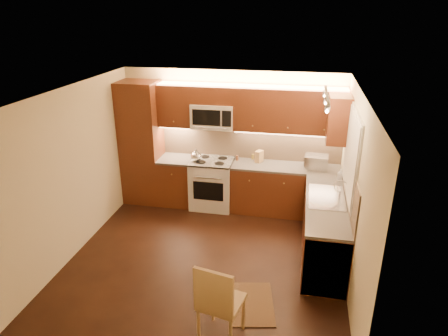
% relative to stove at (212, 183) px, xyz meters
% --- Properties ---
extents(floor, '(4.00, 4.00, 0.01)m').
position_rel_stove_xyz_m(floor, '(0.30, -1.68, -0.46)').
color(floor, black).
rests_on(floor, ground).
extents(ceiling, '(4.00, 4.00, 0.01)m').
position_rel_stove_xyz_m(ceiling, '(0.30, -1.68, 2.04)').
color(ceiling, beige).
rests_on(ceiling, ground).
extents(wall_back, '(4.00, 0.01, 2.50)m').
position_rel_stove_xyz_m(wall_back, '(0.30, 0.32, 0.79)').
color(wall_back, beige).
rests_on(wall_back, ground).
extents(wall_front, '(4.00, 0.01, 2.50)m').
position_rel_stove_xyz_m(wall_front, '(0.30, -3.67, 0.79)').
color(wall_front, beige).
rests_on(wall_front, ground).
extents(wall_left, '(0.01, 4.00, 2.50)m').
position_rel_stove_xyz_m(wall_left, '(-1.70, -1.68, 0.79)').
color(wall_left, beige).
rests_on(wall_left, ground).
extents(wall_right, '(0.01, 4.00, 2.50)m').
position_rel_stove_xyz_m(wall_right, '(2.30, -1.68, 0.79)').
color(wall_right, beige).
rests_on(wall_right, ground).
extents(pantry, '(0.70, 0.60, 2.30)m').
position_rel_stove_xyz_m(pantry, '(-1.35, 0.02, 0.69)').
color(pantry, '#42220E').
rests_on(pantry, floor).
extents(base_cab_back_left, '(0.62, 0.60, 0.86)m').
position_rel_stove_xyz_m(base_cab_back_left, '(-0.69, 0.02, -0.03)').
color(base_cab_back_left, '#42220E').
rests_on(base_cab_back_left, floor).
extents(counter_back_left, '(0.62, 0.60, 0.04)m').
position_rel_stove_xyz_m(counter_back_left, '(-0.69, 0.02, 0.42)').
color(counter_back_left, '#312F2D').
rests_on(counter_back_left, base_cab_back_left).
extents(base_cab_back_right, '(1.92, 0.60, 0.86)m').
position_rel_stove_xyz_m(base_cab_back_right, '(1.34, 0.02, -0.03)').
color(base_cab_back_right, '#42220E').
rests_on(base_cab_back_right, floor).
extents(counter_back_right, '(1.92, 0.60, 0.04)m').
position_rel_stove_xyz_m(counter_back_right, '(1.34, 0.02, 0.42)').
color(counter_back_right, '#312F2D').
rests_on(counter_back_right, base_cab_back_right).
extents(base_cab_right, '(0.60, 2.00, 0.86)m').
position_rel_stove_xyz_m(base_cab_right, '(2.00, -1.28, -0.03)').
color(base_cab_right, '#42220E').
rests_on(base_cab_right, floor).
extents(counter_right, '(0.60, 2.00, 0.04)m').
position_rel_stove_xyz_m(counter_right, '(2.00, -1.28, 0.42)').
color(counter_right, '#312F2D').
rests_on(counter_right, base_cab_right).
extents(dishwasher, '(0.58, 0.60, 0.84)m').
position_rel_stove_xyz_m(dishwasher, '(2.00, -1.98, -0.03)').
color(dishwasher, silver).
rests_on(dishwasher, floor).
extents(backsplash_back, '(3.30, 0.02, 0.60)m').
position_rel_stove_xyz_m(backsplash_back, '(0.65, 0.31, 0.74)').
color(backsplash_back, tan).
rests_on(backsplash_back, wall_back).
extents(backsplash_right, '(0.02, 2.00, 0.60)m').
position_rel_stove_xyz_m(backsplash_right, '(2.29, -1.28, 0.74)').
color(backsplash_right, tan).
rests_on(backsplash_right, wall_right).
extents(upper_cab_back_left, '(0.62, 0.35, 0.75)m').
position_rel_stove_xyz_m(upper_cab_back_left, '(-0.69, 0.15, 1.42)').
color(upper_cab_back_left, '#42220E').
rests_on(upper_cab_back_left, wall_back).
extents(upper_cab_back_right, '(1.92, 0.35, 0.75)m').
position_rel_stove_xyz_m(upper_cab_back_right, '(1.34, 0.15, 1.42)').
color(upper_cab_back_right, '#42220E').
rests_on(upper_cab_back_right, wall_back).
extents(upper_cab_bridge, '(0.76, 0.35, 0.31)m').
position_rel_stove_xyz_m(upper_cab_bridge, '(0.00, 0.15, 1.63)').
color(upper_cab_bridge, '#42220E').
rests_on(upper_cab_bridge, wall_back).
extents(upper_cab_right_corner, '(0.35, 0.50, 0.75)m').
position_rel_stove_xyz_m(upper_cab_right_corner, '(2.12, -0.28, 1.42)').
color(upper_cab_right_corner, '#42220E').
rests_on(upper_cab_right_corner, wall_right).
extents(stove, '(0.76, 0.65, 0.92)m').
position_rel_stove_xyz_m(stove, '(0.00, 0.00, 0.00)').
color(stove, silver).
rests_on(stove, floor).
extents(microwave, '(0.76, 0.38, 0.44)m').
position_rel_stove_xyz_m(microwave, '(0.00, 0.14, 1.26)').
color(microwave, silver).
rests_on(microwave, wall_back).
extents(window_frame, '(0.03, 1.44, 1.24)m').
position_rel_stove_xyz_m(window_frame, '(2.29, -1.12, 1.14)').
color(window_frame, silver).
rests_on(window_frame, wall_right).
extents(window_blinds, '(0.02, 1.36, 1.16)m').
position_rel_stove_xyz_m(window_blinds, '(2.27, -1.12, 1.14)').
color(window_blinds, silver).
rests_on(window_blinds, wall_right).
extents(sink, '(0.52, 0.86, 0.15)m').
position_rel_stove_xyz_m(sink, '(2.00, -1.12, 0.52)').
color(sink, silver).
rests_on(sink, counter_right).
extents(faucet, '(0.20, 0.04, 0.30)m').
position_rel_stove_xyz_m(faucet, '(2.18, -1.12, 0.59)').
color(faucet, silver).
rests_on(faucet, counter_right).
extents(track_light_bar, '(0.04, 1.20, 0.03)m').
position_rel_stove_xyz_m(track_light_bar, '(1.85, -1.27, 2.00)').
color(track_light_bar, silver).
rests_on(track_light_bar, ceiling).
extents(kettle, '(0.26, 0.26, 0.24)m').
position_rel_stove_xyz_m(kettle, '(-0.27, -0.09, 0.58)').
color(kettle, silver).
rests_on(kettle, stove).
extents(toaster_oven, '(0.41, 0.32, 0.24)m').
position_rel_stove_xyz_m(toaster_oven, '(1.85, 0.03, 0.56)').
color(toaster_oven, silver).
rests_on(toaster_oven, counter_back_right).
extents(knife_block, '(0.15, 0.18, 0.21)m').
position_rel_stove_xyz_m(knife_block, '(0.84, 0.15, 0.55)').
color(knife_block, '#9B7746').
rests_on(knife_block, counter_back_right).
extents(spice_jar_a, '(0.06, 0.06, 0.09)m').
position_rel_stove_xyz_m(spice_jar_a, '(0.44, 0.21, 0.49)').
color(spice_jar_a, silver).
rests_on(spice_jar_a, counter_back_right).
extents(spice_jar_b, '(0.06, 0.06, 0.10)m').
position_rel_stove_xyz_m(spice_jar_b, '(0.44, 0.15, 0.49)').
color(spice_jar_b, brown).
rests_on(spice_jar_b, counter_back_right).
extents(spice_jar_c, '(0.05, 0.05, 0.09)m').
position_rel_stove_xyz_m(spice_jar_c, '(0.44, 0.16, 0.49)').
color(spice_jar_c, silver).
rests_on(spice_jar_c, counter_back_right).
extents(spice_jar_d, '(0.06, 0.06, 0.10)m').
position_rel_stove_xyz_m(spice_jar_d, '(0.71, 0.26, 0.49)').
color(spice_jar_d, olive).
rests_on(spice_jar_d, counter_back_right).
extents(soap_bottle, '(0.11, 0.11, 0.18)m').
position_rel_stove_xyz_m(soap_bottle, '(2.24, -0.39, 0.53)').
color(soap_bottle, '#BBBCC0').
rests_on(soap_bottle, counter_right).
extents(rug, '(0.69, 0.91, 0.01)m').
position_rel_stove_xyz_m(rug, '(1.10, -2.58, -0.45)').
color(rug, black).
rests_on(rug, floor).
extents(dining_chair, '(0.53, 0.53, 1.02)m').
position_rel_stove_xyz_m(dining_chair, '(0.83, -3.16, 0.05)').
color(dining_chair, '#9B7746').
rests_on(dining_chair, floor).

